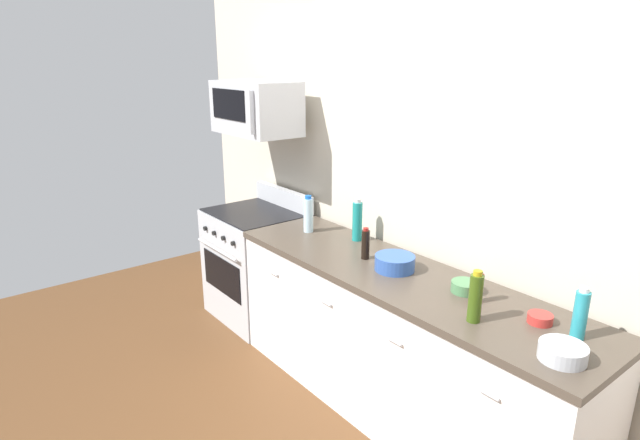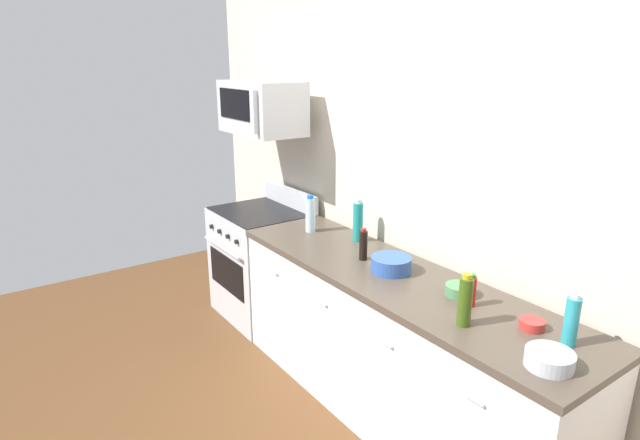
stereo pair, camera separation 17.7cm
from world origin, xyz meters
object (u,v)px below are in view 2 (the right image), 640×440
at_px(bottle_olive_oil, 465,301).
at_px(bowl_steel_prep, 550,359).
at_px(bottle_water_clear, 310,214).
at_px(bowl_blue_mixing, 391,264).
at_px(bottle_hot_sauce_red, 471,291).
at_px(microwave, 261,107).
at_px(bottle_dish_soap, 571,321).
at_px(range_oven, 262,262).
at_px(bowl_green_glaze, 460,290).
at_px(bowl_red_small, 532,324).
at_px(bottle_soy_sauce_dark, 363,245).
at_px(bottle_sparkling_teal, 358,221).

height_order(bottle_olive_oil, bowl_steel_prep, bottle_olive_oil).
distance_m(bottle_water_clear, bowl_blue_mixing, 0.89).
height_order(bottle_olive_oil, bottle_hot_sauce_red, bottle_olive_oil).
bearing_deg(microwave, bowl_blue_mixing, -1.01).
relative_size(bottle_olive_oil, bottle_hot_sauce_red, 1.52).
relative_size(bottle_dish_soap, bowl_steel_prep, 1.26).
bearing_deg(bowl_blue_mixing, range_oven, -179.35).
height_order(bowl_green_glaze, bowl_red_small, bowl_green_glaze).
relative_size(bowl_steel_prep, bowl_red_small, 1.68).
height_order(microwave, bowl_green_glaze, microwave).
distance_m(bottle_dish_soap, bowl_red_small, 0.20).
bearing_deg(bottle_olive_oil, bottle_soy_sauce_dark, 170.75).
xyz_separation_m(bottle_dish_soap, bottle_soy_sauce_dark, (-1.29, -0.08, -0.02)).
relative_size(microwave, bottle_soy_sauce_dark, 3.69).
height_order(bottle_water_clear, bowl_green_glaze, bottle_water_clear).
relative_size(bottle_olive_oil, bottle_dish_soap, 1.05).
relative_size(bottle_olive_oil, bowl_green_glaze, 1.72).
bearing_deg(range_oven, bottle_water_clear, 3.96).
relative_size(range_oven, microwave, 1.44).
relative_size(bottle_olive_oil, bottle_soy_sauce_dark, 1.29).
relative_size(bottle_soy_sauce_dark, bottle_hot_sauce_red, 1.19).
xyz_separation_m(microwave, bowl_steel_prep, (2.65, -0.18, -0.79)).
bearing_deg(bottle_soy_sauce_dark, bottle_olive_oil, -9.25).
relative_size(bottle_sparkling_teal, bottle_hot_sauce_red, 1.73).
height_order(bottle_soy_sauce_dark, bowl_green_glaze, bottle_soy_sauce_dark).
bearing_deg(range_oven, bowl_red_small, 2.12).
height_order(bottle_hot_sauce_red, bowl_blue_mixing, bottle_hot_sauce_red).
height_order(microwave, bowl_red_small, microwave).
distance_m(bottle_sparkling_teal, bowl_blue_mixing, 0.56).
bearing_deg(bowl_green_glaze, range_oven, -177.29).
relative_size(bowl_steel_prep, bowl_blue_mixing, 0.83).
relative_size(bowl_green_glaze, bowl_red_small, 1.29).
relative_size(bottle_dish_soap, bottle_hot_sauce_red, 1.45).
xyz_separation_m(range_oven, bowl_red_small, (2.42, 0.09, 0.47)).
xyz_separation_m(bottle_olive_oil, bottle_hot_sauce_red, (-0.11, 0.19, -0.04)).
distance_m(bottle_olive_oil, bottle_hot_sauce_red, 0.22).
bearing_deg(bottle_olive_oil, bowl_blue_mixing, 166.53).
bearing_deg(bowl_steel_prep, bowl_red_small, 135.27).
xyz_separation_m(bottle_olive_oil, bowl_red_small, (0.21, 0.23, -0.10)).
bearing_deg(bowl_green_glaze, bowl_blue_mixing, -170.24).
xyz_separation_m(bottle_soy_sauce_dark, bowl_green_glaze, (0.69, 0.09, -0.07)).
xyz_separation_m(microwave, bottle_water_clear, (0.66, 0.00, -0.70)).
bearing_deg(bowl_green_glaze, bowl_red_small, -0.62).
xyz_separation_m(bottle_dish_soap, bowl_steel_prep, (0.05, -0.22, -0.08)).
relative_size(bottle_water_clear, bowl_steel_prep, 1.37).
distance_m(bottle_soy_sauce_dark, bottle_water_clear, 0.64).
bearing_deg(bowl_red_small, bowl_steel_prep, -44.73).
xyz_separation_m(bottle_soy_sauce_dark, bowl_blue_mixing, (0.24, 0.01, -0.05)).
bearing_deg(bowl_steel_prep, bottle_olive_oil, -178.72).
relative_size(bottle_hot_sauce_red, bottle_water_clear, 0.64).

